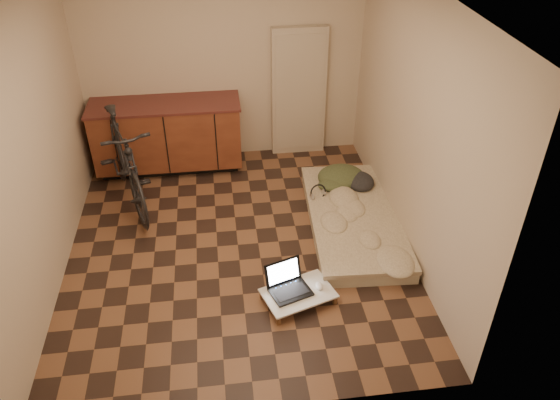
{
  "coord_description": "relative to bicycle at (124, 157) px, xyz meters",
  "views": [
    {
      "loc": [
        -0.13,
        -4.54,
        3.7
      ],
      "look_at": [
        0.45,
        -0.01,
        0.55
      ],
      "focal_mm": 35.0,
      "sensor_mm": 36.0,
      "label": 1
    }
  ],
  "objects": [
    {
      "name": "lap_desk",
      "position": [
        1.71,
        -1.9,
        -0.5
      ],
      "size": [
        0.74,
        0.6,
        0.11
      ],
      "rotation": [
        0.0,
        0.0,
        0.32
      ],
      "color": "brown",
      "rests_on": "ground"
    },
    {
      "name": "bicycle",
      "position": [
        0.0,
        0.0,
        0.0
      ],
      "size": [
        1.11,
        1.93,
        1.2
      ],
      "primitive_type": "imported",
      "rotation": [
        0.0,
        0.0,
        0.32
      ],
      "color": "black",
      "rests_on": "ground"
    },
    {
      "name": "appliance_panel",
      "position": [
        2.15,
        0.94,
        0.25
      ],
      "size": [
        0.7,
        0.1,
        1.7
      ],
      "primitive_type": "cube",
      "color": "#C4B39B",
      "rests_on": "ground"
    },
    {
      "name": "room_shell",
      "position": [
        1.2,
        -1.0,
        0.7
      ],
      "size": [
        3.5,
        4.0,
        2.6
      ],
      "color": "brown",
      "rests_on": "ground"
    },
    {
      "name": "mouse",
      "position": [
        1.91,
        -1.86,
        -0.47
      ],
      "size": [
        0.08,
        0.12,
        0.04
      ],
      "primitive_type": "ellipsoid",
      "rotation": [
        0.0,
        0.0,
        0.08
      ],
      "color": "white",
      "rests_on": "lap_desk"
    },
    {
      "name": "futon",
      "position": [
        2.5,
        -0.82,
        -0.51
      ],
      "size": [
        1.07,
        2.05,
        0.17
      ],
      "rotation": [
        0.0,
        0.0,
        -0.06
      ],
      "color": "#BFB599",
      "rests_on": "ground"
    },
    {
      "name": "clothing_pile",
      "position": [
        2.55,
        -0.18,
        -0.31
      ],
      "size": [
        0.62,
        0.53,
        0.24
      ],
      "primitive_type": null,
      "rotation": [
        0.0,
        0.0,
        -0.06
      ],
      "color": "#374126",
      "rests_on": "futon"
    },
    {
      "name": "laptop",
      "position": [
        1.62,
        -1.84,
        -0.44
      ],
      "size": [
        0.45,
        0.43,
        0.25
      ],
      "rotation": [
        0.0,
        0.0,
        0.33
      ],
      "color": "black",
      "rests_on": "lap_desk"
    },
    {
      "name": "cabinets",
      "position": [
        0.45,
        0.7,
        -0.13
      ],
      "size": [
        1.84,
        0.62,
        0.91
      ],
      "color": "black",
      "rests_on": "ground"
    },
    {
      "name": "headphones",
      "position": [
        2.16,
        -0.46,
        -0.36
      ],
      "size": [
        0.25,
        0.24,
        0.14
      ],
      "primitive_type": null,
      "rotation": [
        0.0,
        0.0,
        0.25
      ],
      "color": "black",
      "rests_on": "futon"
    }
  ]
}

